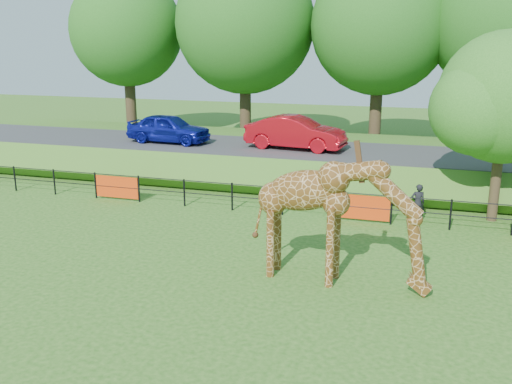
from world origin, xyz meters
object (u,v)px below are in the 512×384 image
car_red (296,133)px  visitor (418,203)px  giraffe (340,222)px  tree_east (507,103)px  car_blue (169,128)px

car_red → visitor: car_red is taller
giraffe → visitor: bearing=78.8°
tree_east → giraffe: bearing=-122.7°
car_red → tree_east: (8.48, -4.24, 2.09)m
visitor → tree_east: (2.72, 0.96, 3.58)m
car_blue → visitor: size_ratio=2.99×
car_red → visitor: size_ratio=3.34×
visitor → tree_east: tree_east is taller
car_red → tree_east: 9.71m
car_blue → tree_east: size_ratio=0.62×
car_red → tree_east: tree_east is taller
giraffe → car_blue: 15.24m
giraffe → tree_east: bearing=63.0°
car_red → car_blue: bearing=98.5°
tree_east → car_blue: bearing=164.8°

